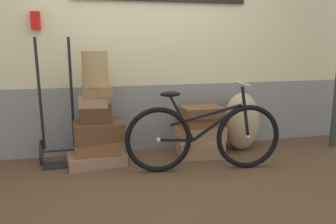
{
  "coord_description": "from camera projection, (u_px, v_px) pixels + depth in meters",
  "views": [
    {
      "loc": [
        -0.83,
        -3.52,
        1.37
      ],
      "look_at": [
        0.16,
        0.25,
        0.59
      ],
      "focal_mm": 36.65,
      "sensor_mm": 36.0,
      "label": 1
    }
  ],
  "objects": [
    {
      "name": "station_building",
      "position": [
        145.0,
        48.0,
        4.36
      ],
      "size": [
        7.19,
        0.74,
        2.63
      ],
      "color": "gray",
      "rests_on": "ground"
    },
    {
      "name": "ground",
      "position": [
        160.0,
        172.0,
        3.82
      ],
      "size": [
        9.19,
        5.2,
        0.06
      ],
      "primitive_type": "cube",
      "color": "#513823"
    },
    {
      "name": "suitcase_1",
      "position": [
        98.0,
        147.0,
        3.93
      ],
      "size": [
        0.51,
        0.39,
        0.16
      ],
      "primitive_type": "cube",
      "rotation": [
        0.0,
        0.0,
        -0.02
      ],
      "color": "brown",
      "rests_on": "suitcase_0"
    },
    {
      "name": "suitcase_3",
      "position": [
        96.0,
        114.0,
        3.88
      ],
      "size": [
        0.37,
        0.31,
        0.18
      ],
      "primitive_type": "cube",
      "rotation": [
        0.0,
        0.0,
        -0.06
      ],
      "color": "#4C2D19",
      "rests_on": "suitcase_2"
    },
    {
      "name": "suitcase_8",
      "position": [
        199.0,
        121.0,
        4.21
      ],
      "size": [
        0.52,
        0.37,
        0.13
      ],
      "primitive_type": "cube",
      "rotation": [
        0.0,
        0.0,
        0.04
      ],
      "color": "brown",
      "rests_on": "suitcase_7"
    },
    {
      "name": "suitcase_6",
      "position": [
        200.0,
        148.0,
        4.26
      ],
      "size": [
        0.58,
        0.46,
        0.2
      ],
      "primitive_type": "cube",
      "rotation": [
        0.0,
        0.0,
        -0.1
      ],
      "color": "#9E754C",
      "rests_on": "ground"
    },
    {
      "name": "burlap_sack",
      "position": [
        241.0,
        122.0,
        4.46
      ],
      "size": [
        0.47,
        0.4,
        0.75
      ],
      "primitive_type": "ellipsoid",
      "color": "tan",
      "rests_on": "ground"
    },
    {
      "name": "luggage_trolley",
      "position": [
        58.0,
        136.0,
        3.93
      ],
      "size": [
        0.43,
        0.37,
        1.44
      ],
      "color": "black",
      "rests_on": "ground"
    },
    {
      "name": "suitcase_4",
      "position": [
        93.0,
        102.0,
        3.84
      ],
      "size": [
        0.34,
        0.26,
        0.12
      ],
      "primitive_type": "cube",
      "rotation": [
        0.0,
        0.0,
        -0.07
      ],
      "color": "#9E754C",
      "rests_on": "suitcase_3"
    },
    {
      "name": "suitcase_2",
      "position": [
        99.0,
        131.0,
        3.91
      ],
      "size": [
        0.57,
        0.43,
        0.21
      ],
      "primitive_type": "cube",
      "rotation": [
        0.0,
        0.0,
        0.05
      ],
      "color": "brown",
      "rests_on": "suitcase_1"
    },
    {
      "name": "suitcase_9",
      "position": [
        201.0,
        111.0,
        4.16
      ],
      "size": [
        0.5,
        0.38,
        0.12
      ],
      "primitive_type": "cube",
      "rotation": [
        0.0,
        0.0,
        0.04
      ],
      "color": "brown",
      "rests_on": "suitcase_8"
    },
    {
      "name": "bicycle",
      "position": [
        204.0,
        137.0,
        3.72
      ],
      "size": [
        1.71,
        0.46,
        0.96
      ],
      "color": "black",
      "rests_on": "ground"
    },
    {
      "name": "suitcase_0",
      "position": [
        96.0,
        158.0,
        3.96
      ],
      "size": [
        0.68,
        0.5,
        0.13
      ],
      "primitive_type": "cube",
      "rotation": [
        0.0,
        0.0,
        0.09
      ],
      "color": "#937051",
      "rests_on": "ground"
    },
    {
      "name": "suitcase_7",
      "position": [
        200.0,
        133.0,
        4.24
      ],
      "size": [
        0.57,
        0.47,
        0.17
      ],
      "primitive_type": "cube",
      "rotation": [
        0.0,
        0.0,
        0.12
      ],
      "color": "#9E754C",
      "rests_on": "suitcase_6"
    },
    {
      "name": "wicker_basket",
      "position": [
        95.0,
        69.0,
        3.77
      ],
      "size": [
        0.28,
        0.28,
        0.39
      ],
      "primitive_type": "cylinder",
      "color": "#A8844C",
      "rests_on": "suitcase_5"
    },
    {
      "name": "suitcase_5",
      "position": [
        98.0,
        91.0,
        3.82
      ],
      "size": [
        0.34,
        0.28,
        0.11
      ],
      "primitive_type": "cube",
      "rotation": [
        0.0,
        0.0,
        -0.11
      ],
      "color": "olive",
      "rests_on": "suitcase_4"
    }
  ]
}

